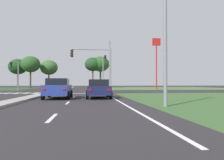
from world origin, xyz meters
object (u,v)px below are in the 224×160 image
object	(u,v)px
car_blue_second	(58,88)
street_lamp_near	(168,17)
traffic_signal_far_left	(15,71)
traffic_signal_far_right	(104,67)
traffic_signal_near_right	(96,62)
treeline_fourth	(49,68)
car_teal_fourth	(63,85)
treeline_fifth	(93,64)
treeline_sixth	(100,64)
car_red_third	(55,85)
fastfood_pole_sign	(156,52)
treeline_second	(18,67)
pedestrian_at_median	(64,84)
street_lamp_third	(109,63)
treeline_third	(31,64)
car_navy_near	(98,89)

from	to	relation	value
car_blue_second	street_lamp_near	size ratio (longest dim) A/B	0.54
traffic_signal_far_left	traffic_signal_far_right	size ratio (longest dim) A/B	0.81
car_blue_second	traffic_signal_near_right	bearing A→B (deg)	69.45
traffic_signal_near_right	treeline_fourth	world-z (taller)	treeline_fourth
car_teal_fourth	treeline_fifth	size ratio (longest dim) A/B	0.51
treeline_fourth	treeline_sixth	world-z (taller)	treeline_sixth
car_red_third	car_teal_fourth	bearing A→B (deg)	-89.98
fastfood_pole_sign	treeline_second	distance (m)	38.40
traffic_signal_far_right	pedestrian_at_median	size ratio (longest dim) A/B	3.42
street_lamp_near	pedestrian_at_median	xyz separation A→B (m)	(-8.66, 31.80, -3.41)
traffic_signal_far_right	street_lamp_third	size ratio (longest dim) A/B	0.66
traffic_signal_near_right	treeline_third	xyz separation A→B (m)	(-16.41, 33.66, 2.49)
traffic_signal_far_left	street_lamp_third	xyz separation A→B (m)	(16.42, 1.67, 1.72)
fastfood_pole_sign	treeline_fifth	world-z (taller)	fastfood_pole_sign
car_blue_second	pedestrian_at_median	world-z (taller)	pedestrian_at_median
traffic_signal_far_right	treeline_fifth	xyz separation A→B (m)	(-1.44, 21.25, 2.24)
fastfood_pole_sign	treeline_second	world-z (taller)	fastfood_pole_sign
traffic_signal_near_right	street_lamp_near	world-z (taller)	street_lamp_near
car_teal_fourth	traffic_signal_far_right	distance (m)	25.41
car_blue_second	traffic_signal_near_right	size ratio (longest dim) A/B	0.78
treeline_second	treeline_fifth	xyz separation A→B (m)	(20.82, -3.28, 0.56)
street_lamp_third	pedestrian_at_median	xyz separation A→B (m)	(-8.60, 2.16, -3.93)
car_teal_fourth	street_lamp_near	distance (m)	52.14
traffic_signal_near_right	fastfood_pole_sign	world-z (taller)	fastfood_pole_sign
car_navy_near	treeline_sixth	xyz separation A→B (m)	(2.66, 42.05, 5.85)
car_red_third	street_lamp_near	world-z (taller)	street_lamp_near
street_lamp_third	fastfood_pole_sign	size ratio (longest dim) A/B	0.83
treeline_third	treeline_fifth	distance (m)	16.85
street_lamp_near	treeline_second	distance (m)	57.24
car_blue_second	pedestrian_at_median	xyz separation A→B (m)	(-2.13, 24.60, 0.41)
treeline_second	treeline_third	distance (m)	4.61
traffic_signal_far_left	street_lamp_near	distance (m)	32.48
treeline_fifth	traffic_signal_far_left	bearing A→B (deg)	-123.34
pedestrian_at_median	car_blue_second	bearing A→B (deg)	-98.18
car_blue_second	treeline_sixth	world-z (taller)	treeline_sixth
traffic_signal_far_left	treeline_fourth	world-z (taller)	treeline_fourth
car_navy_near	treeline_fifth	size ratio (longest dim) A/B	0.52
traffic_signal_near_right	treeline_third	size ratio (longest dim) A/B	0.66
car_red_third	fastfood_pole_sign	size ratio (longest dim) A/B	0.39
car_red_third	traffic_signal_near_right	world-z (taller)	traffic_signal_near_right
car_blue_second	traffic_signal_far_left	distance (m)	23.18
car_blue_second	treeline_fifth	bearing A→B (deg)	84.78
car_teal_fourth	treeline_third	bearing A→B (deg)	5.86
traffic_signal_far_right	street_lamp_near	bearing A→B (deg)	-87.35
car_teal_fourth	fastfood_pole_sign	bearing A→B (deg)	144.72
street_lamp_near	treeline_fifth	distance (m)	48.99
car_teal_fourth	traffic_signal_far_left	world-z (taller)	traffic_signal_far_left
traffic_signal_far_left	treeline_third	world-z (taller)	treeline_third
car_teal_fourth	car_navy_near	bearing A→B (deg)	100.21
car_navy_near	traffic_signal_far_left	size ratio (longest dim) A/B	0.88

